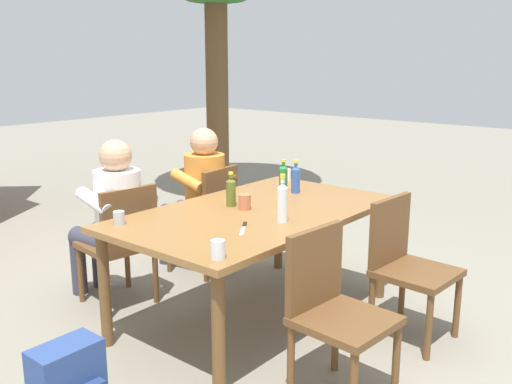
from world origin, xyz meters
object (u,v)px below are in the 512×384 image
Objects in this scene: chair_far_right at (209,214)px; chair_near_right at (405,261)px; chair_far_left at (122,239)px; person_in_plaid_shirt at (198,192)px; cup_terracotta at (245,202)px; table_knife at (244,228)px; cup_white at (286,175)px; cup_glass at (218,249)px; bottle_olive at (231,191)px; bottle_green at (283,177)px; bottle_blue at (296,179)px; cup_steel at (119,218)px; chair_near_left at (332,305)px; bottle_clear at (282,202)px; dining_table at (256,221)px; backpack_by_near_side at (69,384)px; person_in_white_shirt at (112,213)px.

chair_far_right is 1.69m from chair_near_right.
chair_far_left is 0.74× the size of person_in_plaid_shirt.
cup_terracotta is 0.42m from table_knife.
chair_far_right is at bearing 132.66° from cup_white.
chair_near_right is 4.17× the size of table_knife.
cup_terracotta is 1.05× the size of cup_glass.
bottle_olive is (-0.45, 1.04, 0.36)m from chair_near_right.
bottle_olive is (-0.45, -0.65, 0.36)m from chair_far_right.
bottle_blue reaches higher than bottle_green.
cup_steel is at bearing 123.33° from table_knife.
bottle_clear is at bearing 61.11° from chair_near_left.
dining_table is 1.59× the size of person_in_plaid_shirt.
table_knife is (-0.36, -0.20, 0.08)m from dining_table.
cup_terracotta reaches higher than dining_table.
bottle_blue reaches higher than table_knife.
backpack_by_near_side is at bearing 155.55° from chair_near_right.
bottle_blue is 0.61× the size of backpack_by_near_side.
person_in_white_shirt is at bearing 104.00° from bottle_clear.
bottle_clear is 0.29m from table_knife.
dining_table is 0.96m from chair_near_left.
chair_far_left is at bearing 105.72° from bottle_clear.
chair_far_right is 9.30× the size of cup_glass.
person_in_white_shirt is (0.01, 0.11, 0.17)m from chair_far_left.
bottle_clear reaches higher than chair_near_left.
bottle_blue reaches higher than chair_near_left.
person_in_white_shirt reaches higher than chair_far_left.
bottle_olive is 0.59× the size of backpack_by_near_side.
cup_glass is 0.85m from cup_steel.
cup_terracotta is at bearing -66.38° from person_in_white_shirt.
table_knife is 1.22m from backpack_by_near_side.
cup_white is at bearing 26.14° from table_knife.
bottle_clear is (-0.11, -0.29, 0.20)m from dining_table.
chair_far_right is 3.83× the size of bottle_green.
chair_far_left is at bearing -95.02° from person_in_white_shirt.
chair_far_left reaches higher than cup_steel.
bottle_olive is at bearing -16.68° from cup_steel.
chair_far_left is 3.83× the size of bottle_green.
person_in_plaid_shirt reaches higher than bottle_green.
dining_table is 8.24× the size of bottle_green.
dining_table is 2.15× the size of chair_far_right.
dining_table is 1.05m from person_in_plaid_shirt.
table_knife is (-0.33, -0.40, -0.09)m from bottle_olive.
chair_near_right is at bearing -63.20° from chair_far_left.
chair_far_right is 3.64× the size of bottle_blue.
person_in_plaid_shirt reaches higher than bottle_blue.
bottle_clear is at bearing -99.84° from bottle_olive.
chair_far_right is at bearing -85.22° from person_in_plaid_shirt.
bottle_blue is at bearing 20.87° from cup_glass.
cup_terracotta is at bearing -120.69° from chair_far_right.
bottle_clear is (-0.54, -1.14, 0.39)m from chair_far_right.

